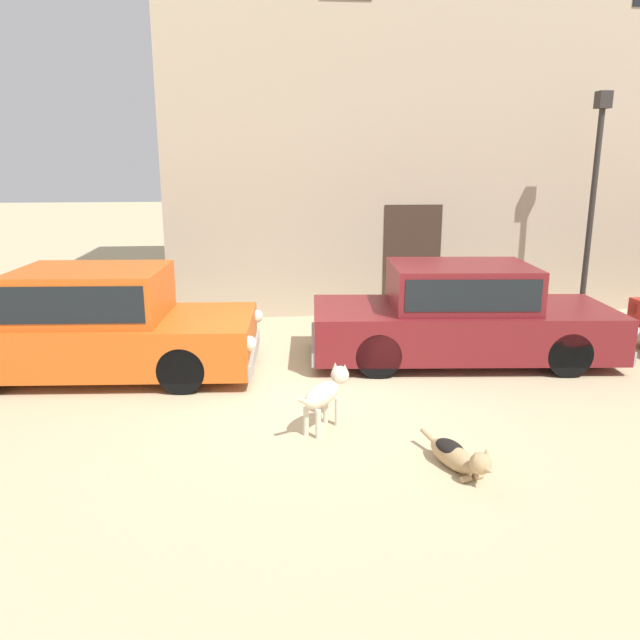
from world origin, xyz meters
The scene contains 7 objects.
ground_plane centered at (0.00, 0.00, 0.00)m, with size 80.00×80.00×0.00m, color tan.
parked_sedan_nearest centered at (-2.78, 1.00, 0.73)m, with size 4.48×2.05×1.48m.
parked_sedan_second centered at (2.41, 1.14, 0.71)m, with size 4.61×2.08×1.44m.
apartment_block centered at (4.32, 6.86, 4.52)m, with size 13.19×5.70×9.05m.
stray_dog_spotted centered at (0.18, -1.12, 0.42)m, with size 0.70×0.87×0.67m.
stray_dog_tan centered at (1.32, -2.21, 0.15)m, with size 0.46×1.06×0.36m.
street_lamp centered at (5.28, 3.01, 2.56)m, with size 0.22×0.22×4.03m.
Camera 1 is at (-0.49, -7.47, 2.87)m, focal length 34.74 mm.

